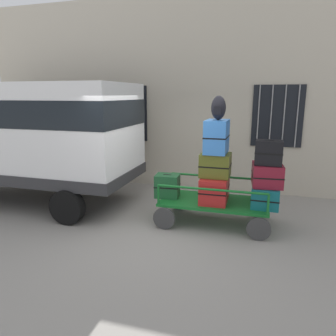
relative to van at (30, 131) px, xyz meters
The scene contains 13 objects.
ground_plane 3.76m from the van, 10.27° to the right, with size 40.00×40.00×0.00m, color gray.
building_wall 4.09m from the van, 34.70° to the left, with size 12.00×0.38×5.00m.
van is the anchor object (origin of this frame).
luggage_cart 4.53m from the van, ahead, with size 2.17×1.14×0.48m.
cart_railing 4.43m from the van, ahead, with size 2.04×1.01×0.39m.
suitcase_left_bottom 3.52m from the van, ahead, with size 0.51×0.42×0.47m.
suitcase_midleft_bottom 4.45m from the van, ahead, with size 0.53×0.82×0.50m.
suitcase_midleft_middle 4.37m from the van, ahead, with size 0.58×0.52×0.46m.
suitcase_midleft_top 4.34m from the van, ahead, with size 0.43×0.66×0.63m.
suitcase_center_bottom 5.40m from the van, ahead, with size 0.53×0.74×0.38m.
suitcase_center_middle 5.33m from the van, ahead, with size 0.59×0.66×0.42m.
suitcase_center_top 5.30m from the van, ahead, with size 0.50×0.38×0.45m.
backpack 4.40m from the van, ahead, with size 0.27×0.22×0.44m.
Camera 1 is at (1.83, -5.55, 2.52)m, focal length 33.86 mm.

